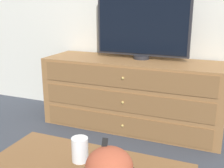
# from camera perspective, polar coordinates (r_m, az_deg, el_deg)

# --- Properties ---
(ground_plane) EXTENTS (12.00, 12.00, 0.00)m
(ground_plane) POSITION_cam_1_polar(r_m,az_deg,el_deg) (2.93, 5.67, -6.32)
(ground_plane) COLOR #383D47
(dresser) EXTENTS (1.60, 0.51, 0.63)m
(dresser) POSITION_cam_1_polar(r_m,az_deg,el_deg) (2.57, 4.01, -2.01)
(dresser) COLOR olive
(dresser) RESTS_ON ground_plane
(tv) EXTENTS (0.83, 0.14, 0.62)m
(tv) POSITION_cam_1_polar(r_m,az_deg,el_deg) (2.51, 6.22, 12.30)
(tv) COLOR #232328
(tv) RESTS_ON dresser
(drink_cup) EXTENTS (0.08, 0.08, 0.11)m
(drink_cup) POSITION_cam_1_polar(r_m,az_deg,el_deg) (1.33, -6.53, -13.33)
(drink_cup) COLOR beige
(drink_cup) RESTS_ON coffee_table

